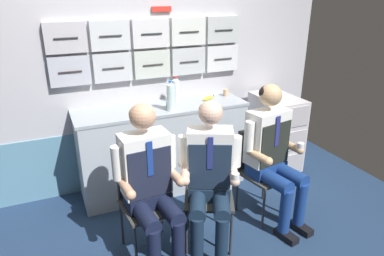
{
  "coord_description": "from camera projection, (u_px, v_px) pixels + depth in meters",
  "views": [
    {
      "loc": [
        -1.0,
        -2.18,
        2.06
      ],
      "look_at": [
        0.16,
        0.48,
        0.91
      ],
      "focal_mm": 33.16,
      "sensor_mm": 36.0,
      "label": 1
    }
  ],
  "objects": [
    {
      "name": "ground",
      "position": [
        198.0,
        251.0,
        2.99
      ],
      "size": [
        4.8,
        4.8,
        0.04
      ],
      "primitive_type": "cube",
      "color": "#1D304D"
    },
    {
      "name": "galley_bulkhead",
      "position": [
        145.0,
        86.0,
        3.76
      ],
      "size": [
        4.2,
        0.14,
        2.15
      ],
      "color": "#B4B3BA",
      "rests_on": "ground"
    },
    {
      "name": "coffee_cup_spare",
      "position": [
        226.0,
        92.0,
        3.94
      ],
      "size": [
        0.06,
        0.06,
        0.07
      ],
      "color": "tan",
      "rests_on": "galley_counter"
    },
    {
      "name": "folding_chair_left",
      "position": [
        143.0,
        191.0,
        2.88
      ],
      "size": [
        0.43,
        0.43,
        0.84
      ],
      "color": "#2D2D33",
      "rests_on": "ground"
    },
    {
      "name": "water_bottle_blue_cap",
      "position": [
        171.0,
        96.0,
        3.43
      ],
      "size": [
        0.08,
        0.08,
        0.3
      ],
      "color": "silver",
      "rests_on": "galley_counter"
    },
    {
      "name": "snack_banana",
      "position": [
        208.0,
        98.0,
        3.8
      ],
      "size": [
        0.17,
        0.1,
        0.04
      ],
      "color": "yellow",
      "rests_on": "galley_counter"
    },
    {
      "name": "folding_chair_by_counter",
      "position": [
        259.0,
        162.0,
        3.36
      ],
      "size": [
        0.46,
        0.47,
        0.84
      ],
      "color": "#2D2D33",
      "rests_on": "ground"
    },
    {
      "name": "crew_member_right",
      "position": [
        210.0,
        173.0,
        2.79
      ],
      "size": [
        0.57,
        0.69,
        1.26
      ],
      "color": "black",
      "rests_on": "ground"
    },
    {
      "name": "paper_cup_blue",
      "position": [
        170.0,
        105.0,
        3.56
      ],
      "size": [
        0.07,
        0.07,
        0.06
      ],
      "color": "navy",
      "rests_on": "galley_counter"
    },
    {
      "name": "folding_chair_right",
      "position": [
        209.0,
        183.0,
        3.0
      ],
      "size": [
        0.53,
        0.53,
        0.84
      ],
      "color": "#2D2D33",
      "rests_on": "ground"
    },
    {
      "name": "crew_member_left",
      "position": [
        150.0,
        179.0,
        2.68
      ],
      "size": [
        0.51,
        0.64,
        1.28
      ],
      "color": "black",
      "rests_on": "ground"
    },
    {
      "name": "service_trolley",
      "position": [
        275.0,
        131.0,
        4.15
      ],
      "size": [
        0.4,
        0.65,
        0.91
      ],
      "color": "black",
      "rests_on": "ground"
    },
    {
      "name": "galley_counter",
      "position": [
        163.0,
        148.0,
        3.77
      ],
      "size": [
        1.77,
        0.53,
        0.93
      ],
      "color": "#A3ACB5",
      "rests_on": "ground"
    },
    {
      "name": "water_bottle_tall",
      "position": [
        176.0,
        90.0,
        3.67
      ],
      "size": [
        0.08,
        0.08,
        0.28
      ],
      "color": "silver",
      "rests_on": "galley_counter"
    },
    {
      "name": "crew_member_by_counter",
      "position": [
        273.0,
        149.0,
        3.16
      ],
      "size": [
        0.53,
        0.68,
        1.29
      ],
      "color": "black",
      "rests_on": "ground"
    }
  ]
}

